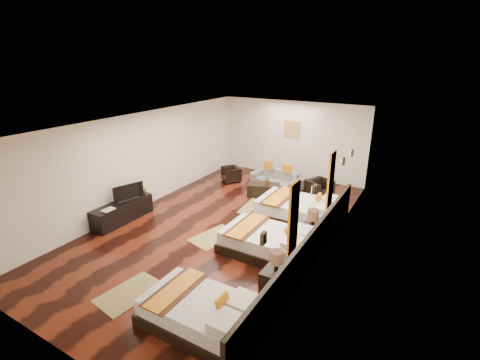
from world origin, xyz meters
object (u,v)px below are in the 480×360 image
Objects in this scene: nightstand_b at (311,234)px; armchair_right at (319,189)px; bed_near at (201,312)px; bed_mid at (270,242)px; coffee_table at (263,190)px; nightstand_a at (276,280)px; tv at (127,192)px; tv_console at (123,212)px; bed_far at (300,210)px; book at (105,209)px; figurine at (141,188)px; table_plant at (268,180)px; armchair_left at (231,174)px; sofa at (277,178)px.

nightstand_b is 3.08m from armchair_right.
armchair_right is (-0.03, 6.31, 0.06)m from bed_near.
bed_mid is 2.13× the size of coffee_table.
nightstand_a is 1.12× the size of tv.
bed_near is 1.09× the size of tv_console.
bed_near is 0.86× the size of bed_far.
nightstand_a is at bearing 60.40° from bed_near.
tv reaches higher than book.
figurine is 1.19× the size of table_plant.
bed_mid is 2.49× the size of tv.
figurine is (-4.94, -0.54, 0.37)m from nightstand_b.
bed_near is 6.12× the size of figurine.
armchair_right is at bearing 90.95° from bed_far.
book is (-0.05, -0.72, -0.23)m from tv.
nightstand_a is 2.97× the size of figurine.
armchair_left is (0.92, 4.70, -0.29)m from book.
book is at bearing -121.54° from coffee_table.
coffee_table is at bearing 119.26° from nightstand_a.
nightstand_b is 4.15m from sofa.
armchair_right is 1.78m from coffee_table.
book is (-4.95, 0.22, 0.23)m from nightstand_a.
book is (-4.20, -1.08, 0.29)m from bed_mid.
coffee_table is (2.52, 4.11, -0.36)m from book.
coffee_table is at bearing -78.70° from sofa.
bed_far is 3.33m from nightstand_a.
coffee_table is (1.60, -0.60, -0.08)m from armchair_left.
nightstand_b is at bearing 6.18° from figurine.
nightstand_b is 5.10m from tv_console.
coffee_table is (-2.42, 4.33, -0.14)m from nightstand_a.
table_plant is (2.65, 4.15, -0.03)m from book.
bed_near is 2.06× the size of nightstand_a.
table_plant reaches higher than tv_console.
figurine is at bearing -157.12° from bed_far.
book is at bearing -122.53° from table_plant.
nightstand_b is at bearing -60.24° from tv.
sofa is at bearing 128.20° from bed_far.
figurine reaches higher than bed_mid.
nightstand_a is at bearing -77.05° from bed_far.
tv_console is 0.56m from tv.
coffee_table is (-1.68, 1.08, -0.10)m from bed_far.
table_plant reaches higher than armchair_left.
figurine is 5.47m from armchair_right.
bed_near is at bearing -74.76° from table_plant.
nightstand_b reaches higher than book.
bed_near is 4.48m from book.
bed_far reaches higher than table_plant.
bed_near reaches higher than armchair_left.
bed_near is at bearing -119.60° from nightstand_a.
tv_console is 5.59× the size of figurine.
armchair_left is 0.61× the size of coffee_table.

